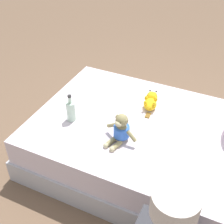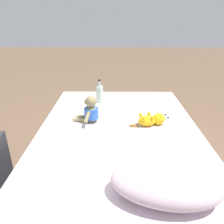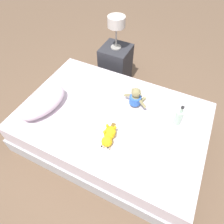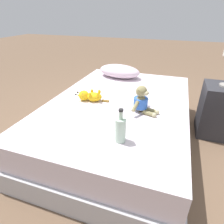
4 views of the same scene
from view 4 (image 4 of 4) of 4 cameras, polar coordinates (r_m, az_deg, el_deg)
name	(u,v)px [view 4 (image 4 of 4)]	position (r m, az deg, el deg)	size (l,w,h in m)	color
ground_plane	(119,137)	(2.09, 2.07, -7.43)	(16.00, 16.00, 0.00)	brown
bed	(119,120)	(1.97, 2.18, -2.32)	(1.33, 1.97, 0.44)	#B2B2B7
pillow	(119,71)	(2.53, 2.21, 12.27)	(0.60, 0.41, 0.16)	silver
plush_monkey	(142,101)	(1.64, 9.03, 3.21)	(0.24, 0.28, 0.24)	#8E8456
plush_yellow_creature	(90,96)	(1.86, -6.73, 4.82)	(0.33, 0.14, 0.10)	yellow
glass_bottle	(121,129)	(1.25, 2.59, -5.28)	(0.07, 0.07, 0.24)	#B2D1B7
nightstand	(219,111)	(2.32, 29.65, 0.32)	(0.38, 0.38, 0.56)	#2D2D33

